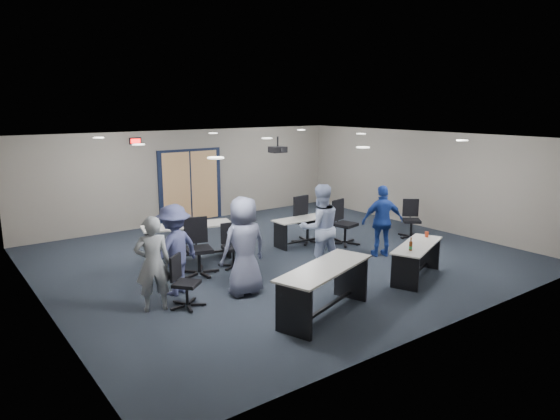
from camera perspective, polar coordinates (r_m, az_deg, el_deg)
floor at (r=11.48m, az=0.01°, el=-5.35°), size 10.00×10.00×0.00m
back_wall at (r=14.97m, az=-10.29°, el=3.84°), size 10.00×0.04×2.70m
front_wall at (r=8.08m, az=19.35°, el=-3.58°), size 10.00×0.04×2.70m
left_wall at (r=9.19m, az=-25.99°, el=-2.30°), size 0.04×9.00×2.70m
right_wall at (r=14.65m, az=15.98°, el=3.39°), size 0.04×9.00×2.70m
ceiling at (r=10.99m, az=0.01°, el=8.21°), size 10.00×9.00×0.04m
double_door at (r=14.98m, az=-10.19°, el=2.69°), size 2.00×0.07×2.20m
exit_sign at (r=14.18m, az=-16.21°, el=7.59°), size 0.32×0.07×0.18m
ceiling_projector at (r=11.59m, az=-0.26°, el=6.94°), size 0.35×0.32×0.37m
ceiling_can_lights at (r=11.19m, az=-0.76°, el=8.13°), size 6.24×5.74×0.02m
table_front_left at (r=8.27m, az=5.14°, el=-8.24°), size 2.18×1.31×0.84m
table_front_right at (r=10.35m, az=15.38°, el=-4.96°), size 1.81×1.19×0.95m
table_back_left at (r=11.32m, az=-10.46°, el=-2.93°), size 2.08×1.12×0.80m
table_back_right at (r=12.40m, az=2.82°, el=-1.85°), size 1.67×0.57×0.67m
chair_back_a at (r=10.28m, az=-9.28°, el=-4.24°), size 0.89×0.89×1.16m
chair_back_b at (r=10.68m, az=-5.35°, el=-4.11°), size 0.66×0.66×0.94m
chair_back_c at (r=12.52m, az=3.18°, el=-1.14°), size 0.80×0.80×1.17m
chair_back_d at (r=12.44m, az=7.48°, el=-1.45°), size 0.83×0.83×1.11m
chair_loose_left at (r=8.75m, az=-10.63°, el=-8.04°), size 0.81×0.81×0.92m
chair_loose_right at (r=13.43m, az=14.81°, el=-1.01°), size 0.88×0.88×0.99m
person_gray at (r=8.64m, az=-14.33°, el=-5.96°), size 0.68×0.53×1.64m
person_plaid at (r=9.07m, az=-4.13°, el=-4.13°), size 0.90×0.59×1.82m
person_lightblue at (r=10.38m, az=4.60°, el=-2.04°), size 1.06×0.93×1.83m
person_navy at (r=11.58m, az=11.64°, el=-1.25°), size 1.04×0.79×1.64m
person_back at (r=9.29m, az=-11.99°, el=-4.46°), size 1.23×0.94×1.67m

